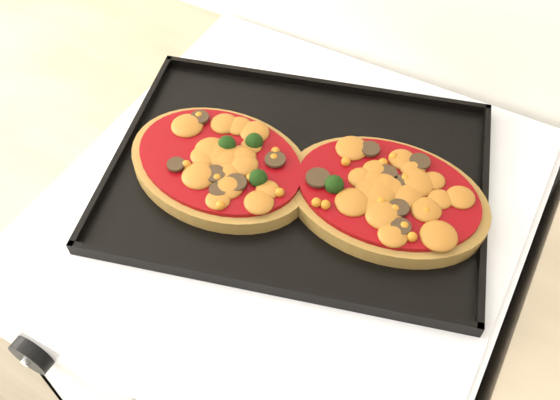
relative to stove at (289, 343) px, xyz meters
The scene contains 5 objects.
stove is the anchor object (origin of this frame).
knob_left 0.55m from the stove, 118.01° to the right, with size 0.05×0.05×0.02m, color black.
baking_tray 0.47m from the stove, 104.27° to the left, with size 0.50×0.37×0.02m, color black.
pizza_left 0.49m from the stove, 166.83° to the right, with size 0.26×0.19×0.04m, color olive, non-canonical shape.
pizza_right 0.50m from the stove, 16.26° to the left, with size 0.26×0.19×0.04m, color olive, non-canonical shape.
Camera 1 is at (0.22, 1.24, 1.56)m, focal length 40.00 mm.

